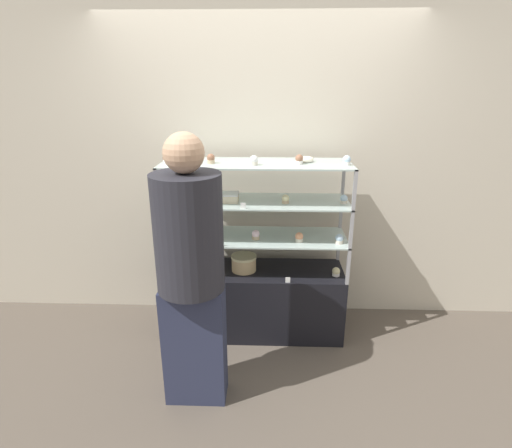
% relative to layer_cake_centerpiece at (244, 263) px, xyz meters
% --- Properties ---
extents(ground_plane, '(20.00, 20.00, 0.00)m').
position_rel_layer_cake_centerpiece_xyz_m(ground_plane, '(0.10, 0.01, -0.62)').
color(ground_plane, brown).
extents(back_wall, '(8.00, 0.05, 2.60)m').
position_rel_layer_cake_centerpiece_xyz_m(back_wall, '(0.10, 0.39, 0.68)').
color(back_wall, beige).
rests_on(back_wall, ground_plane).
extents(display_base, '(1.41, 0.47, 0.56)m').
position_rel_layer_cake_centerpiece_xyz_m(display_base, '(0.10, 0.01, -0.34)').
color(display_base, black).
rests_on(display_base, ground_plane).
extents(display_riser_lower, '(1.41, 0.47, 0.29)m').
position_rel_layer_cake_centerpiece_xyz_m(display_riser_lower, '(0.10, 0.01, 0.21)').
color(display_riser_lower, '#99999E').
rests_on(display_riser_lower, display_base).
extents(display_riser_middle, '(1.41, 0.47, 0.29)m').
position_rel_layer_cake_centerpiece_xyz_m(display_riser_middle, '(0.10, 0.01, 0.50)').
color(display_riser_middle, '#99999E').
rests_on(display_riser_middle, display_riser_lower).
extents(display_riser_upper, '(1.41, 0.47, 0.29)m').
position_rel_layer_cake_centerpiece_xyz_m(display_riser_upper, '(0.10, 0.01, 0.79)').
color(display_riser_upper, '#99999E').
rests_on(display_riser_upper, display_riser_middle).
extents(layer_cake_centerpiece, '(0.20, 0.20, 0.13)m').
position_rel_layer_cake_centerpiece_xyz_m(layer_cake_centerpiece, '(0.00, 0.00, 0.00)').
color(layer_cake_centerpiece, '#DBBC84').
rests_on(layer_cake_centerpiece, display_base).
extents(sheet_cake_frosted, '(0.21, 0.14, 0.06)m').
position_rel_layer_cake_centerpiece_xyz_m(sheet_cake_frosted, '(-0.14, -0.02, 0.55)').
color(sheet_cake_frosted, beige).
rests_on(sheet_cake_frosted, display_riser_middle).
extents(cupcake_0, '(0.06, 0.06, 0.07)m').
position_rel_layer_cake_centerpiece_xyz_m(cupcake_0, '(-0.56, -0.09, -0.03)').
color(cupcake_0, beige).
rests_on(cupcake_0, display_base).
extents(cupcake_1, '(0.06, 0.06, 0.07)m').
position_rel_layer_cake_centerpiece_xyz_m(cupcake_1, '(0.73, -0.07, -0.03)').
color(cupcake_1, white).
rests_on(cupcake_1, display_base).
extents(price_tag_0, '(0.04, 0.00, 0.04)m').
position_rel_layer_cake_centerpiece_xyz_m(price_tag_0, '(0.35, -0.20, -0.04)').
color(price_tag_0, white).
rests_on(price_tag_0, display_base).
extents(cupcake_2, '(0.06, 0.06, 0.07)m').
position_rel_layer_cake_centerpiece_xyz_m(cupcake_2, '(-0.56, -0.08, 0.26)').
color(cupcake_2, beige).
rests_on(cupcake_2, display_riser_lower).
extents(cupcake_3, '(0.06, 0.06, 0.07)m').
position_rel_layer_cake_centerpiece_xyz_m(cupcake_3, '(-0.22, -0.06, 0.26)').
color(cupcake_3, '#CCB28C').
rests_on(cupcake_3, display_riser_lower).
extents(cupcake_4, '(0.06, 0.06, 0.07)m').
position_rel_layer_cake_centerpiece_xyz_m(cupcake_4, '(0.10, -0.05, 0.26)').
color(cupcake_4, '#CCB28C').
rests_on(cupcake_4, display_riser_lower).
extents(cupcake_5, '(0.06, 0.06, 0.07)m').
position_rel_layer_cake_centerpiece_xyz_m(cupcake_5, '(0.43, -0.09, 0.26)').
color(cupcake_5, beige).
rests_on(cupcake_5, display_riser_lower).
extents(cupcake_6, '(0.06, 0.06, 0.07)m').
position_rel_layer_cake_centerpiece_xyz_m(cupcake_6, '(0.73, -0.12, 0.26)').
color(cupcake_6, beige).
rests_on(cupcake_6, display_riser_lower).
extents(price_tag_1, '(0.04, 0.00, 0.04)m').
position_rel_layer_cake_centerpiece_xyz_m(price_tag_1, '(-0.15, -0.20, 0.25)').
color(price_tag_1, white).
rests_on(price_tag_1, display_riser_lower).
extents(cupcake_7, '(0.05, 0.05, 0.07)m').
position_rel_layer_cake_centerpiece_xyz_m(cupcake_7, '(-0.54, -0.11, 0.55)').
color(cupcake_7, '#CCB28C').
rests_on(cupcake_7, display_riser_middle).
extents(cupcake_8, '(0.05, 0.05, 0.07)m').
position_rel_layer_cake_centerpiece_xyz_m(cupcake_8, '(0.32, -0.05, 0.55)').
color(cupcake_8, '#CCB28C').
rests_on(cupcake_8, display_riser_middle).
extents(cupcake_9, '(0.05, 0.05, 0.07)m').
position_rel_layer_cake_centerpiece_xyz_m(cupcake_9, '(0.75, -0.04, 0.55)').
color(cupcake_9, beige).
rests_on(cupcake_9, display_riser_middle).
extents(price_tag_2, '(0.04, 0.00, 0.04)m').
position_rel_layer_cake_centerpiece_xyz_m(price_tag_2, '(0.01, -0.20, 0.54)').
color(price_tag_2, white).
rests_on(price_tag_2, display_riser_middle).
extents(cupcake_10, '(0.06, 0.06, 0.07)m').
position_rel_layer_cake_centerpiece_xyz_m(cupcake_10, '(-0.55, -0.04, 0.84)').
color(cupcake_10, white).
rests_on(cupcake_10, display_riser_upper).
extents(cupcake_11, '(0.06, 0.06, 0.07)m').
position_rel_layer_cake_centerpiece_xyz_m(cupcake_11, '(-0.23, -0.03, 0.84)').
color(cupcake_11, '#CCB28C').
rests_on(cupcake_11, display_riser_upper).
extents(cupcake_12, '(0.06, 0.06, 0.07)m').
position_rel_layer_cake_centerpiece_xyz_m(cupcake_12, '(0.09, -0.08, 0.84)').
color(cupcake_12, beige).
rests_on(cupcake_12, display_riser_upper).
extents(cupcake_13, '(0.06, 0.06, 0.07)m').
position_rel_layer_cake_centerpiece_xyz_m(cupcake_13, '(0.41, -0.03, 0.84)').
color(cupcake_13, white).
rests_on(cupcake_13, display_riser_upper).
extents(cupcake_14, '(0.06, 0.06, 0.07)m').
position_rel_layer_cake_centerpiece_xyz_m(cupcake_14, '(0.75, -0.06, 0.84)').
color(cupcake_14, white).
rests_on(cupcake_14, display_riser_upper).
extents(price_tag_3, '(0.04, 0.00, 0.04)m').
position_rel_layer_cake_centerpiece_xyz_m(price_tag_3, '(-0.38, -0.20, 0.83)').
color(price_tag_3, white).
rests_on(price_tag_3, display_riser_upper).
extents(donut_glazed, '(0.12, 0.12, 0.03)m').
position_rel_layer_cake_centerpiece_xyz_m(donut_glazed, '(0.46, 0.06, 0.82)').
color(donut_glazed, '#EFE5CC').
rests_on(donut_glazed, display_riser_upper).
extents(customer_figure, '(0.41, 0.41, 1.74)m').
position_rel_layer_cake_centerpiece_xyz_m(customer_figure, '(-0.27, -0.76, 0.31)').
color(customer_figure, '#282D47').
rests_on(customer_figure, ground_plane).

